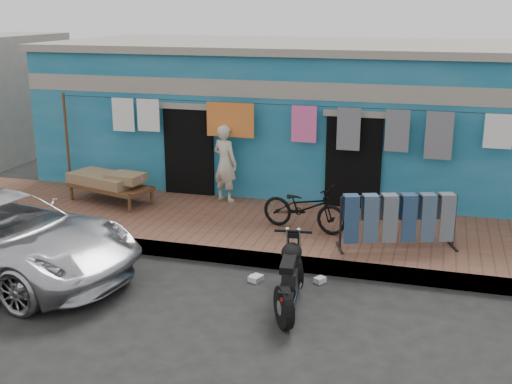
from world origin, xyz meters
name	(u,v)px	position (x,y,z in m)	size (l,w,h in m)	color
ground	(218,305)	(0.00, 0.00, 0.00)	(80.00, 80.00, 0.00)	black
sidewalk	(271,230)	(0.00, 3.00, 0.12)	(28.00, 3.00, 0.25)	brown
curb	(249,258)	(0.00, 1.55, 0.12)	(28.00, 0.10, 0.25)	gray
building	(314,114)	(0.00, 6.99, 1.69)	(12.20, 5.20, 3.36)	#156082
clothesline	(297,130)	(0.18, 4.25, 1.82)	(10.06, 0.06, 2.10)	brown
car	(1,235)	(-3.67, 0.11, 0.67)	(2.15, 4.74, 1.34)	silver
seated_person	(225,163)	(-1.30, 4.20, 1.05)	(0.58, 0.38, 1.60)	beige
bicycle	(304,202)	(0.66, 2.86, 0.77)	(0.57, 1.60, 1.04)	black
motorcycle	(289,274)	(1.00, 0.24, 0.51)	(0.74, 1.62, 1.01)	black
charpoy	(111,188)	(-3.53, 3.43, 0.56)	(2.02, 1.36, 0.62)	brown
jeans_rack	(398,221)	(2.34, 2.39, 0.73)	(2.04, 1.04, 0.97)	black
litter_a	(255,278)	(0.26, 1.02, 0.03)	(0.15, 0.12, 0.07)	silver
litter_b	(320,280)	(1.27, 1.20, 0.04)	(0.17, 0.13, 0.08)	silver
litter_c	(256,278)	(0.29, 0.98, 0.04)	(0.21, 0.17, 0.08)	silver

